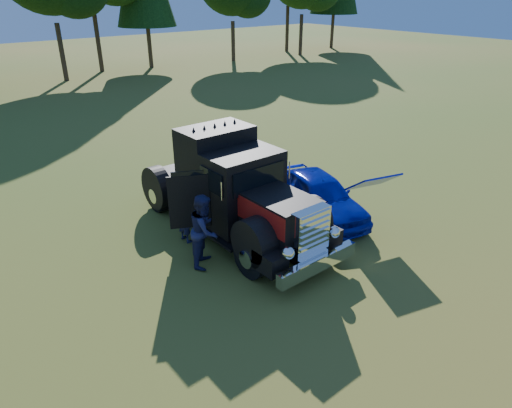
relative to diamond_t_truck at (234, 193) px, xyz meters
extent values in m
plane|color=#335D1B|center=(0.27, -2.68, -1.28)|extent=(120.00, 120.00, 0.00)
cylinder|color=#2D2116|center=(4.27, 27.32, 0.79)|extent=(0.36, 0.36, 4.14)
cylinder|color=#2D2116|center=(12.27, 28.82, 0.97)|extent=(0.36, 0.36, 4.50)
cylinder|color=#2D2116|center=(20.27, 27.32, 0.52)|extent=(0.36, 0.36, 3.60)
cylinder|color=#2D2116|center=(28.27, 26.32, 0.70)|extent=(0.36, 0.36, 3.96)
cylinder|color=#2D2116|center=(35.27, 28.32, 1.15)|extent=(0.36, 0.36, 4.86)
cylinder|color=#2D2116|center=(8.02, 29.57, 1.13)|extent=(0.36, 0.36, 4.81)
cylinder|color=#2D2116|center=(29.10, 29.31, 1.05)|extent=(0.36, 0.36, 4.67)
cylinder|color=black|center=(-1.04, -2.08, -0.73)|extent=(0.32, 1.10, 1.10)
cylinder|color=black|center=(1.06, -2.08, -0.73)|extent=(0.32, 1.10, 1.10)
cylinder|color=black|center=(-1.04, 2.72, -0.73)|extent=(0.32, 1.10, 1.10)
cylinder|color=black|center=(1.06, 2.72, -0.73)|extent=(0.32, 1.10, 1.10)
cylinder|color=black|center=(-0.71, 2.72, -0.73)|extent=(0.32, 1.10, 1.10)
cylinder|color=black|center=(0.73, 2.72, -0.73)|extent=(0.32, 1.10, 1.10)
cube|color=black|center=(0.01, 0.52, -0.66)|extent=(1.60, 6.40, 0.28)
cube|color=white|center=(0.01, -3.33, -0.73)|extent=(2.50, 0.22, 0.36)
cube|color=white|center=(0.01, -3.03, -0.03)|extent=(1.05, 0.30, 1.30)
cube|color=black|center=(0.01, -1.98, 0.02)|extent=(1.35, 1.80, 1.10)
cube|color=maroon|center=(-0.68, -1.98, 0.22)|extent=(0.02, 1.80, 0.60)
cube|color=maroon|center=(0.70, -1.98, 0.22)|extent=(0.02, 1.80, 0.60)
cylinder|color=black|center=(-0.94, -2.08, -0.33)|extent=(0.55, 1.24, 1.24)
cylinder|color=black|center=(0.96, -2.08, -0.33)|extent=(0.55, 1.24, 1.24)
sphere|color=white|center=(-0.77, -3.10, -0.23)|extent=(0.32, 0.32, 0.32)
sphere|color=white|center=(0.79, -3.10, -0.23)|extent=(0.32, 0.32, 0.32)
cube|color=black|center=(0.01, -0.43, 0.27)|extent=(2.05, 1.30, 2.10)
cube|color=black|center=(0.01, -1.10, 0.77)|extent=(1.70, 0.05, 0.65)
cube|color=black|center=(0.01, 0.87, 0.47)|extent=(2.05, 1.30, 2.50)
cube|color=black|center=(0.01, 2.52, -0.33)|extent=(2.00, 2.00, 0.35)
cube|color=black|center=(-1.51, -0.03, 0.17)|extent=(1.00, 0.57, 1.50)
cube|color=maroon|center=(-1.53, 0.01, 0.02)|extent=(0.76, 0.41, 0.75)
imported|color=#0711AB|center=(2.71, -0.76, -0.58)|extent=(2.68, 4.37, 1.39)
cube|color=#0711AB|center=(3.16, -2.40, 0.27)|extent=(1.50, 1.24, 0.67)
imported|color=#21374E|center=(-1.39, 0.50, -0.47)|extent=(0.43, 0.61, 1.61)
imported|color=#1E2946|center=(-1.59, -0.86, -0.30)|extent=(1.21, 1.19, 1.96)
camera|label=1|loc=(-7.02, -9.59, 5.35)|focal=32.00mm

